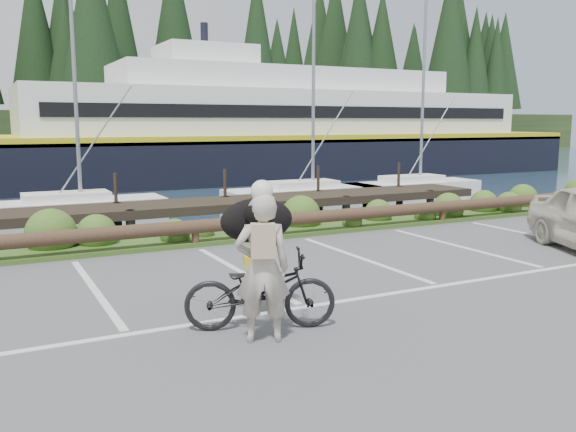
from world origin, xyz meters
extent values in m
plane|color=#4E4E50|center=(0.00, 0.00, 0.00)|extent=(72.00, 72.00, 0.00)
plane|color=#1C3043|center=(0.00, 48.00, -1.20)|extent=(160.00, 160.00, 0.00)
cube|color=#3D5B21|center=(0.00, 5.30, 0.05)|extent=(34.00, 1.60, 0.10)
imported|color=black|center=(-0.96, -0.96, 0.52)|extent=(2.11, 1.36, 1.05)
imported|color=#B9AC9D|center=(-1.13, -1.39, 0.94)|extent=(0.80, 0.66, 1.87)
ellipsoid|color=black|center=(-0.74, -0.36, 1.36)|extent=(0.88, 1.20, 0.62)
camera|label=1|loc=(-4.18, -8.05, 2.71)|focal=38.00mm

